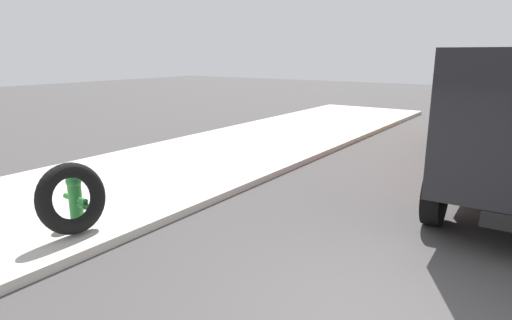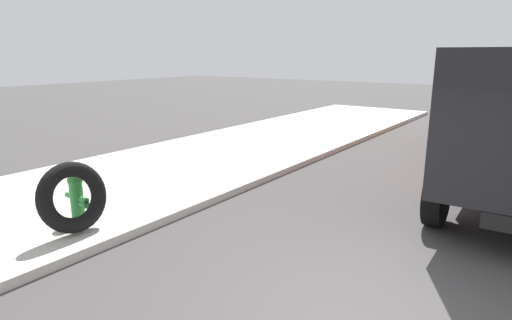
% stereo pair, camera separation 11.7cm
% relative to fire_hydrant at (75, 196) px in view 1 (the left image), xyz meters
% --- Properties ---
extents(sidewalk_curb, '(36.00, 5.00, 0.15)m').
position_rel_fire_hydrant_xyz_m(sidewalk_curb, '(0.26, 1.41, -0.52)').
color(sidewalk_curb, '#BCB7AD').
rests_on(sidewalk_curb, ground).
extents(fire_hydrant, '(0.25, 0.57, 0.83)m').
position_rel_fire_hydrant_xyz_m(fire_hydrant, '(0.00, 0.00, 0.00)').
color(fire_hydrant, '#2D8438').
rests_on(fire_hydrant, sidewalk_curb).
extents(loose_tire, '(1.15, 0.54, 1.16)m').
position_rel_fire_hydrant_xyz_m(loose_tire, '(-0.32, -0.42, 0.14)').
color(loose_tire, black).
rests_on(loose_tire, sidewalk_curb).
extents(dump_truck_orange, '(7.07, 2.96, 3.00)m').
position_rel_fire_hydrant_xyz_m(dump_truck_orange, '(13.49, -4.83, 1.02)').
color(dump_truck_orange, orange).
rests_on(dump_truck_orange, ground).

